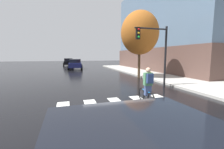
# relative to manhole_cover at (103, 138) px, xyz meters

# --- Properties ---
(ground_plane) EXTENTS (120.00, 120.00, 0.00)m
(ground_plane) POSITION_rel_manhole_cover_xyz_m (0.81, 1.94, -0.00)
(ground_plane) COLOR black
(crosswalk_stripes) EXTENTS (5.41, 3.43, 0.01)m
(crosswalk_stripes) POSITION_rel_manhole_cover_xyz_m (1.34, 1.94, 0.00)
(crosswalk_stripes) COLOR silver
(crosswalk_stripes) RESTS_ON ground
(manhole_cover) EXTENTS (0.64, 0.64, 0.01)m
(manhole_cover) POSITION_rel_manhole_cover_xyz_m (0.00, 0.00, 0.00)
(manhole_cover) COLOR #473D1E
(manhole_cover) RESTS_ON ground
(sedan_mid) EXTENTS (2.52, 4.89, 1.64)m
(sedan_mid) POSITION_rel_manhole_cover_xyz_m (0.49, 21.72, 0.84)
(sedan_mid) COLOR navy
(sedan_mid) RESTS_ON ground
(sedan_far) EXTENTS (2.25, 4.71, 1.62)m
(sedan_far) POSITION_rel_manhole_cover_xyz_m (-0.50, 30.26, 0.83)
(sedan_far) COLOR black
(sedan_far) RESTS_ON ground
(cyclist) EXTENTS (0.38, 1.71, 1.69)m
(cyclist) POSITION_rel_manhole_cover_xyz_m (2.54, 2.16, 0.84)
(cyclist) COLOR black
(cyclist) RESTS_ON ground
(traffic_light_near) EXTENTS (2.47, 0.28, 4.20)m
(traffic_light_near) POSITION_rel_manhole_cover_xyz_m (4.98, 5.48, 2.86)
(traffic_light_near) COLOR black
(traffic_light_near) RESTS_ON ground
(fire_hydrant) EXTENTS (0.33, 0.22, 0.78)m
(fire_hydrant) POSITION_rel_manhole_cover_xyz_m (7.15, 9.88, 0.53)
(fire_hydrant) COLOR gold
(fire_hydrant) RESTS_ON sidewalk
(street_tree_near) EXTENTS (3.65, 3.65, 6.50)m
(street_tree_near) POSITION_rel_manhole_cover_xyz_m (6.03, 9.94, 4.39)
(street_tree_near) COLOR #4C3823
(street_tree_near) RESTS_ON ground
(corner_building) EXTENTS (19.70, 21.35, 12.79)m
(corner_building) POSITION_rel_manhole_cover_xyz_m (19.78, 16.10, 6.34)
(corner_building) COLOR brown
(corner_building) RESTS_ON ground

